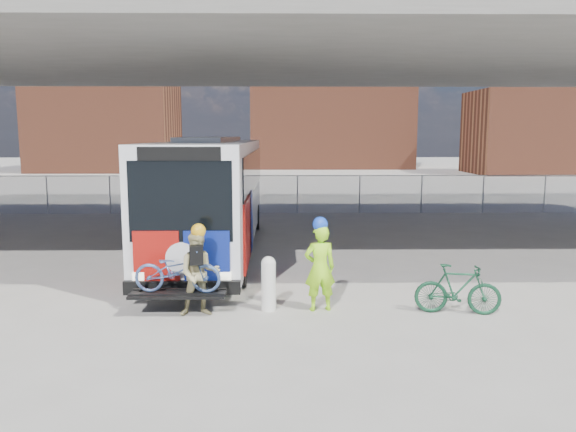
{
  "coord_description": "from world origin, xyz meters",
  "views": [
    {
      "loc": [
        0.14,
        -14.87,
        3.76
      ],
      "look_at": [
        0.36,
        0.02,
        1.6
      ],
      "focal_mm": 35.0,
      "sensor_mm": 36.0,
      "label": 1
    }
  ],
  "objects_px": {
    "bollard": "(269,282)",
    "cyclist_tan": "(199,272)",
    "cyclist_hivis": "(320,266)",
    "bike_parked": "(458,289)",
    "bus": "(213,187)"
  },
  "relations": [
    {
      "from": "bollard",
      "to": "cyclist_hivis",
      "type": "distance_m",
      "value": 1.15
    },
    {
      "from": "cyclist_hivis",
      "to": "bike_parked",
      "type": "distance_m",
      "value": 2.94
    },
    {
      "from": "bollard",
      "to": "cyclist_tan",
      "type": "relative_size",
      "value": 0.61
    },
    {
      "from": "bike_parked",
      "to": "bollard",
      "type": "bearing_deg",
      "value": 95.44
    },
    {
      "from": "bollard",
      "to": "bus",
      "type": "bearing_deg",
      "value": 106.71
    },
    {
      "from": "bollard",
      "to": "cyclist_tan",
      "type": "xyz_separation_m",
      "value": [
        -1.44,
        -0.3,
        0.28
      ]
    },
    {
      "from": "cyclist_hivis",
      "to": "cyclist_tan",
      "type": "xyz_separation_m",
      "value": [
        -2.54,
        -0.3,
        -0.06
      ]
    },
    {
      "from": "cyclist_tan",
      "to": "bike_parked",
      "type": "bearing_deg",
      "value": -9.03
    },
    {
      "from": "cyclist_hivis",
      "to": "bike_parked",
      "type": "height_order",
      "value": "cyclist_hivis"
    },
    {
      "from": "cyclist_hivis",
      "to": "cyclist_tan",
      "type": "height_order",
      "value": "cyclist_hivis"
    },
    {
      "from": "bollard",
      "to": "cyclist_tan",
      "type": "bearing_deg",
      "value": -168.2
    },
    {
      "from": "cyclist_tan",
      "to": "bike_parked",
      "type": "distance_m",
      "value": 5.44
    },
    {
      "from": "bollard",
      "to": "cyclist_hivis",
      "type": "relative_size",
      "value": 0.58
    },
    {
      "from": "bollard",
      "to": "cyclist_tan",
      "type": "distance_m",
      "value": 1.49
    },
    {
      "from": "cyclist_hivis",
      "to": "bike_parked",
      "type": "xyz_separation_m",
      "value": [
        2.89,
        -0.3,
        -0.45
      ]
    }
  ]
}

